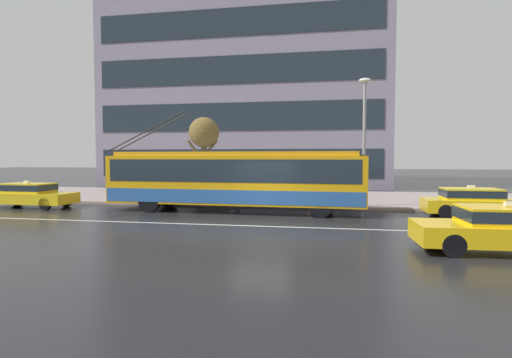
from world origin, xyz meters
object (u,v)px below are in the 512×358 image
object	(u,v)px
bus_shelter	(197,168)
pedestrian_approaching_curb	(238,174)
taxi_oncoming_far	(505,227)
pedestrian_at_shelter	(309,184)
trolleybus	(235,179)
taxi_ahead_of_bus	(473,201)
taxi_queued_behind_bus	(29,194)
street_lamp	(364,130)
street_tree_bare	(204,135)

from	to	relation	value
bus_shelter	pedestrian_approaching_curb	xyz separation A→B (m)	(2.46, -0.24, -0.29)
taxi_oncoming_far	pedestrian_at_shelter	world-z (taller)	pedestrian_at_shelter
trolleybus	taxi_ahead_of_bus	distance (m)	10.68
taxi_oncoming_far	bus_shelter	size ratio (longest dim) A/B	1.16
taxi_queued_behind_bus	taxi_ahead_of_bus	bearing A→B (deg)	1.15
bus_shelter	street_lamp	world-z (taller)	street_lamp
bus_shelter	street_tree_bare	xyz separation A→B (m)	(-0.04, 1.39, 1.99)
trolleybus	pedestrian_approaching_curb	size ratio (longest dim) A/B	6.60
trolleybus	bus_shelter	world-z (taller)	trolleybus
taxi_queued_behind_bus	street_tree_bare	xyz separation A→B (m)	(7.91, 5.05, 3.28)
taxi_oncoming_far	street_tree_bare	xyz separation A→B (m)	(-12.30, 11.61, 3.28)
bus_shelter	street_lamp	bearing A→B (deg)	-5.95
taxi_queued_behind_bus	pedestrian_approaching_curb	bearing A→B (deg)	18.16
bus_shelter	pedestrian_at_shelter	distance (m)	6.44
pedestrian_approaching_curb	taxi_oncoming_far	bearing A→B (deg)	-45.48
taxi_queued_behind_bus	street_lamp	world-z (taller)	street_lamp
taxi_ahead_of_bus	street_lamp	world-z (taller)	street_lamp
trolleybus	bus_shelter	bearing A→B (deg)	132.58
taxi_ahead_of_bus	pedestrian_approaching_curb	size ratio (longest dim) A/B	2.19
street_lamp	street_tree_bare	bearing A→B (deg)	165.69
taxi_queued_behind_bus	bus_shelter	xyz separation A→B (m)	(7.95, 3.66, 1.29)
taxi_queued_behind_bus	street_lamp	size ratio (longest dim) A/B	0.74
pedestrian_approaching_curb	street_lamp	xyz separation A→B (m)	(6.71, -0.71, 2.27)
taxi_queued_behind_bus	taxi_oncoming_far	distance (m)	21.26
trolleybus	pedestrian_at_shelter	distance (m)	5.25
taxi_ahead_of_bus	pedestrian_approaching_curb	bearing A→B (deg)	165.10
taxi_oncoming_far	trolleybus	bearing A→B (deg)	143.12
pedestrian_at_shelter	pedestrian_approaching_curb	size ratio (longest dim) A/B	0.84
taxi_ahead_of_bus	taxi_oncoming_far	xyz separation A→B (m)	(-1.38, -7.00, 0.00)
trolleybus	bus_shelter	size ratio (longest dim) A/B	3.19
bus_shelter	taxi_queued_behind_bus	bearing A→B (deg)	-155.29
taxi_ahead_of_bus	pedestrian_approaching_curb	distance (m)	11.63
street_lamp	street_tree_bare	world-z (taller)	street_lamp
pedestrian_at_shelter	taxi_queued_behind_bus	bearing A→B (deg)	-162.83
trolleybus	street_lamp	size ratio (longest dim) A/B	1.99
taxi_ahead_of_bus	pedestrian_approaching_curb	xyz separation A→B (m)	(-11.19, 2.98, 1.00)
trolleybus	taxi_oncoming_far	world-z (taller)	trolleybus
taxi_ahead_of_bus	bus_shelter	bearing A→B (deg)	166.72
taxi_oncoming_far	pedestrian_approaching_curb	world-z (taller)	pedestrian_approaching_curb
taxi_queued_behind_bus	pedestrian_at_shelter	world-z (taller)	pedestrian_at_shelter
bus_shelter	street_tree_bare	size ratio (longest dim) A/B	0.82
taxi_ahead_of_bus	street_tree_bare	distance (m)	14.81
taxi_oncoming_far	pedestrian_approaching_curb	distance (m)	14.03
pedestrian_approaching_curb	street_lamp	distance (m)	7.12
taxi_queued_behind_bus	pedestrian_at_shelter	bearing A→B (deg)	17.17
taxi_ahead_of_bus	taxi_queued_behind_bus	xyz separation A→B (m)	(-21.60, -0.44, 0.00)
trolleybus	pedestrian_approaching_curb	xyz separation A→B (m)	(-0.55, 3.03, 0.11)
taxi_oncoming_far	bus_shelter	bearing A→B (deg)	140.20
pedestrian_approaching_curb	street_tree_bare	xyz separation A→B (m)	(-2.49, 1.64, 2.28)
taxi_oncoming_far	street_lamp	distance (m)	10.31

